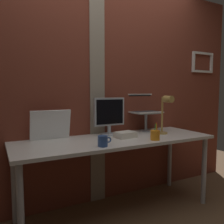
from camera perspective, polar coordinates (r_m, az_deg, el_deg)
The scene contains 11 objects.
ground_plane at distance 2.47m, azimuth 2.07°, elevation -23.95°, with size 6.00×6.00×0.00m, color brown.
brick_wall_back at distance 2.55m, azimuth -2.77°, elevation 5.21°, with size 3.73×0.15×2.41m.
desk at distance 2.27m, azimuth 1.18°, elevation -8.38°, with size 1.95×0.65×0.74m.
monitor at distance 2.41m, azimuth -0.69°, elevation -0.53°, with size 0.34×0.18×0.39m.
laptop_stand at distance 2.66m, azimuth 8.38°, elevation -1.64°, with size 0.28×0.22×0.21m.
laptop at distance 2.71m, azimuth 7.54°, elevation 1.16°, with size 0.34×0.30×0.22m.
whiteboard_panel at distance 2.25m, azimuth -14.94°, elevation -3.11°, with size 0.37×0.02×0.29m, color white.
desk_lamp at distance 2.48m, azimuth 13.09°, elevation 0.38°, with size 0.12×0.20×0.41m.
pen_cup at distance 2.21m, azimuth 10.62°, elevation -5.60°, with size 0.09×0.09×0.17m.
coffee_mug at distance 1.93m, azimuth -2.23°, elevation -7.18°, with size 0.12×0.08×0.09m.
paper_clutter_stack at distance 2.29m, azimuth 3.32°, elevation -5.62°, with size 0.20×0.14×0.06m, color silver.
Camera 1 is at (-1.07, -1.87, 1.20)m, focal length 37.00 mm.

